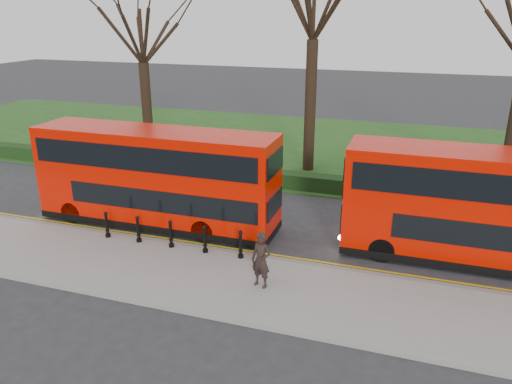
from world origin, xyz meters
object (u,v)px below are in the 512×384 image
(bus_lead, at_px, (156,178))
(bus_rear, at_px, (495,210))
(bollard_row, at_px, (171,235))
(pedestrian, at_px, (261,260))

(bus_lead, xyz_separation_m, bus_rear, (12.73, 0.55, 0.01))
(bus_lead, relative_size, bus_rear, 0.99)
(bollard_row, bearing_deg, bus_lead, 128.71)
(bollard_row, relative_size, pedestrian, 3.07)
(bollard_row, relative_size, bus_lead, 0.56)
(bus_rear, distance_m, pedestrian, 8.27)
(bus_lead, bearing_deg, bus_rear, 2.45)
(bus_lead, bearing_deg, pedestrian, -32.85)
(bus_lead, xyz_separation_m, pedestrian, (5.68, -3.67, -0.95))
(bus_lead, height_order, bus_rear, bus_rear)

